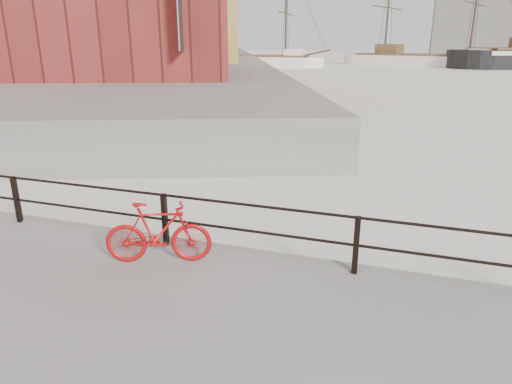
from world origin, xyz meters
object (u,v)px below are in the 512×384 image
Objects in this scene: bicycle at (158,233)px; schooner_mid at (423,66)px; workboat_near at (131,83)px; schooner_left at (252,67)px; workboat_far at (146,76)px.

schooner_mid is at bearing 65.70° from bicycle.
schooner_mid is 2.33× the size of workboat_near.
bicycle is 76.73m from schooner_mid.
schooner_left is (-21.54, 66.56, -0.89)m from bicycle.
schooner_left reaches higher than workboat_near.
workboat_near is at bearing -81.91° from workboat_far.
schooner_mid reaches higher than schooner_left.
workboat_near is 1.32× the size of workboat_far.
bicycle is 51.18m from workboat_far.
bicycle is 69.96m from schooner_left.
schooner_left is at bearing 49.77° from workboat_near.
schooner_mid is 3.08× the size of workboat_far.
workboat_near is (-1.22, -32.86, 0.00)m from schooner_left.
schooner_mid is 28.39m from schooner_left.
workboat_far is at bearing -115.71° from schooner_mid.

